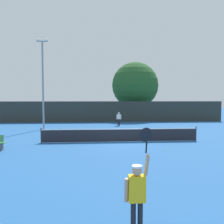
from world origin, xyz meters
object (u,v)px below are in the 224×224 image
at_px(player_serving, 137,189).
at_px(large_tree, 135,85).
at_px(light_pole, 43,79).
at_px(player_receiving, 119,118).
at_px(parked_car_near, 59,113).
at_px(tennis_ball, 165,150).

height_order(player_serving, large_tree, large_tree).
bearing_deg(large_tree, light_pole, -135.98).
height_order(player_receiving, parked_car_near, parked_car_near).
bearing_deg(parked_car_near, large_tree, -19.70).
bearing_deg(player_serving, large_tree, 80.29).
xyz_separation_m(player_receiving, large_tree, (3.35, 8.52, 4.20)).
relative_size(player_serving, player_receiving, 1.61).
relative_size(player_serving, large_tree, 0.29).
relative_size(player_receiving, tennis_ball, 22.64).
bearing_deg(parked_car_near, player_serving, -80.09).
bearing_deg(large_tree, tennis_ball, -94.98).
bearing_deg(tennis_ball, player_receiving, 96.63).
bearing_deg(large_tree, player_receiving, -111.45).
distance_m(player_receiving, parked_car_near, 15.18).
xyz_separation_m(player_receiving, parked_car_near, (-8.70, 12.43, -0.16)).
relative_size(player_receiving, large_tree, 0.18).
bearing_deg(light_pole, player_serving, -71.82).
xyz_separation_m(player_serving, player_receiving, (1.77, 21.36, -0.15)).
bearing_deg(player_receiving, large_tree, -111.45).
distance_m(player_serving, tennis_ball, 9.22).
bearing_deg(player_receiving, parked_car_near, -55.01).
relative_size(tennis_ball, light_pole, 0.01).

